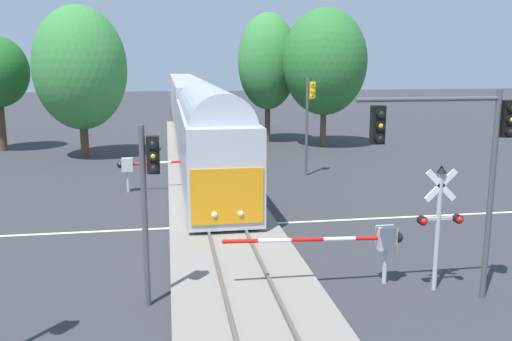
{
  "coord_description": "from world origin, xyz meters",
  "views": [
    {
      "loc": [
        -2.15,
        -21.74,
        6.64
      ],
      "look_at": [
        1.62,
        1.43,
        2.0
      ],
      "focal_mm": 38.43,
      "sensor_mm": 36.0,
      "label": 1
    }
  ],
  "objects_px": {
    "traffic_signal_median": "(149,187)",
    "oak_behind_train": "(80,68)",
    "traffic_signal_far_side": "(309,110)",
    "elm_centre_background": "(268,62)",
    "oak_far_right": "(325,62)",
    "traffic_signal_near_right": "(458,144)",
    "commuter_train": "(190,105)",
    "crossing_gate_far": "(142,165)",
    "crossing_gate_near": "(368,240)",
    "crossing_signal_mast": "(439,215)"
  },
  "relations": [
    {
      "from": "crossing_gate_near",
      "to": "oak_behind_train",
      "type": "height_order",
      "value": "oak_behind_train"
    },
    {
      "from": "crossing_gate_far",
      "to": "oak_far_right",
      "type": "xyz_separation_m",
      "value": [
        13.71,
        13.75,
        5.27
      ]
    },
    {
      "from": "commuter_train",
      "to": "crossing_gate_near",
      "type": "distance_m",
      "value": 36.56
    },
    {
      "from": "traffic_signal_far_side",
      "to": "oak_behind_train",
      "type": "xyz_separation_m",
      "value": [
        -14.06,
        8.76,
        2.35
      ]
    },
    {
      "from": "traffic_signal_near_right",
      "to": "traffic_signal_median",
      "type": "relative_size",
      "value": 1.18
    },
    {
      "from": "oak_behind_train",
      "to": "commuter_train",
      "type": "bearing_deg",
      "value": 54.99
    },
    {
      "from": "oak_far_right",
      "to": "crossing_gate_far",
      "type": "bearing_deg",
      "value": -134.92
    },
    {
      "from": "elm_centre_background",
      "to": "traffic_signal_far_side",
      "type": "bearing_deg",
      "value": -90.6
    },
    {
      "from": "traffic_signal_far_side",
      "to": "elm_centre_background",
      "type": "bearing_deg",
      "value": 89.4
    },
    {
      "from": "crossing_gate_near",
      "to": "oak_far_right",
      "type": "xyz_separation_m",
      "value": [
        6.48,
        27.31,
        5.28
      ]
    },
    {
      "from": "commuter_train",
      "to": "crossing_gate_near",
      "type": "bearing_deg",
      "value": -84.2
    },
    {
      "from": "traffic_signal_far_side",
      "to": "oak_far_right",
      "type": "distance_m",
      "value": 12.18
    },
    {
      "from": "crossing_gate_near",
      "to": "traffic_signal_median",
      "type": "height_order",
      "value": "traffic_signal_median"
    },
    {
      "from": "crossing_gate_near",
      "to": "elm_centre_background",
      "type": "height_order",
      "value": "elm_centre_background"
    },
    {
      "from": "commuter_train",
      "to": "crossing_gate_far",
      "type": "distance_m",
      "value": 23.1
    },
    {
      "from": "crossing_signal_mast",
      "to": "crossing_gate_far",
      "type": "bearing_deg",
      "value": 122.37
    },
    {
      "from": "crossing_gate_far",
      "to": "oak_far_right",
      "type": "distance_m",
      "value": 20.12
    },
    {
      "from": "crossing_signal_mast",
      "to": "elm_centre_background",
      "type": "height_order",
      "value": "elm_centre_background"
    },
    {
      "from": "crossing_gate_near",
      "to": "traffic_signal_far_side",
      "type": "bearing_deg",
      "value": 81.63
    },
    {
      "from": "traffic_signal_far_side",
      "to": "traffic_signal_near_right",
      "type": "height_order",
      "value": "traffic_signal_near_right"
    },
    {
      "from": "crossing_gate_far",
      "to": "oak_far_right",
      "type": "relative_size",
      "value": 0.57
    },
    {
      "from": "traffic_signal_median",
      "to": "oak_far_right",
      "type": "bearing_deg",
      "value": 65.14
    },
    {
      "from": "traffic_signal_far_side",
      "to": "traffic_signal_near_right",
      "type": "distance_m",
      "value": 17.68
    },
    {
      "from": "commuter_train",
      "to": "crossing_signal_mast",
      "type": "height_order",
      "value": "commuter_train"
    },
    {
      "from": "commuter_train",
      "to": "oak_behind_train",
      "type": "height_order",
      "value": "oak_behind_train"
    },
    {
      "from": "traffic_signal_median",
      "to": "crossing_gate_near",
      "type": "bearing_deg",
      "value": 4.08
    },
    {
      "from": "commuter_train",
      "to": "oak_far_right",
      "type": "xyz_separation_m",
      "value": [
        10.17,
        -9.04,
        3.96
      ]
    },
    {
      "from": "commuter_train",
      "to": "crossing_gate_far",
      "type": "xyz_separation_m",
      "value": [
        -3.54,
        -22.79,
        -1.31
      ]
    },
    {
      "from": "commuter_train",
      "to": "elm_centre_background",
      "type": "xyz_separation_m",
      "value": [
        6.22,
        -5.87,
        3.98
      ]
    },
    {
      "from": "oak_far_right",
      "to": "traffic_signal_median",
      "type": "bearing_deg",
      "value": -114.86
    },
    {
      "from": "commuter_train",
      "to": "oak_behind_train",
      "type": "bearing_deg",
      "value": -125.01
    },
    {
      "from": "commuter_train",
      "to": "crossing_signal_mast",
      "type": "xyz_separation_m",
      "value": [
        5.53,
        -37.09,
        -0.42
      ]
    },
    {
      "from": "crossing_gate_near",
      "to": "traffic_signal_median",
      "type": "relative_size",
      "value": 1.09
    },
    {
      "from": "crossing_gate_far",
      "to": "crossing_gate_near",
      "type": "bearing_deg",
      "value": -61.95
    },
    {
      "from": "crossing_signal_mast",
      "to": "traffic_signal_far_side",
      "type": "bearing_deg",
      "value": 88.18
    },
    {
      "from": "traffic_signal_far_side",
      "to": "traffic_signal_median",
      "type": "distance_m",
      "value": 18.81
    },
    {
      "from": "commuter_train",
      "to": "crossing_gate_far",
      "type": "relative_size",
      "value": 10.77
    },
    {
      "from": "crossing_gate_near",
      "to": "traffic_signal_far_side",
      "type": "relative_size",
      "value": 0.94
    },
    {
      "from": "commuter_train",
      "to": "crossing_gate_near",
      "type": "height_order",
      "value": "commuter_train"
    },
    {
      "from": "traffic_signal_median",
      "to": "oak_behind_train",
      "type": "xyz_separation_m",
      "value": [
        -5.3,
        25.4,
        2.87
      ]
    },
    {
      "from": "traffic_signal_median",
      "to": "traffic_signal_near_right",
      "type": "bearing_deg",
      "value": -7.06
    },
    {
      "from": "traffic_signal_far_side",
      "to": "oak_far_right",
      "type": "height_order",
      "value": "oak_far_right"
    },
    {
      "from": "crossing_gate_near",
      "to": "crossing_gate_far",
      "type": "xyz_separation_m",
      "value": [
        -7.23,
        13.56,
        0.01
      ]
    },
    {
      "from": "crossing_gate_far",
      "to": "traffic_signal_median",
      "type": "bearing_deg",
      "value": -86.54
    },
    {
      "from": "crossing_gate_far",
      "to": "oak_behind_train",
      "type": "bearing_deg",
      "value": 111.35
    },
    {
      "from": "traffic_signal_median",
      "to": "elm_centre_background",
      "type": "height_order",
      "value": "elm_centre_background"
    },
    {
      "from": "commuter_train",
      "to": "traffic_signal_median",
      "type": "bearing_deg",
      "value": -94.18
    },
    {
      "from": "elm_centre_background",
      "to": "oak_far_right",
      "type": "bearing_deg",
      "value": -38.75
    },
    {
      "from": "oak_far_right",
      "to": "commuter_train",
      "type": "bearing_deg",
      "value": 138.37
    },
    {
      "from": "elm_centre_background",
      "to": "traffic_signal_near_right",
      "type": "bearing_deg",
      "value": -91.21
    }
  ]
}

